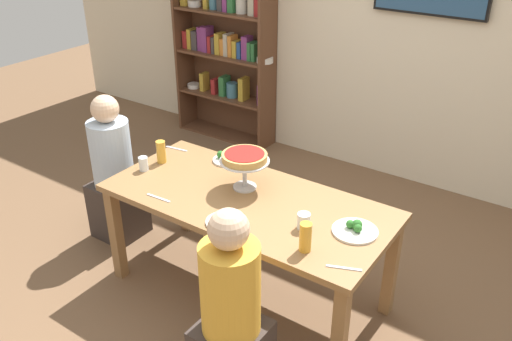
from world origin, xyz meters
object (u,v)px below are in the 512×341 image
at_px(bookshelf, 225,32).
at_px(water_glass_clear_far, 143,164).
at_px(diner_head_west, 115,178).
at_px(cutlery_knife_near, 177,149).
at_px(beer_glass_amber_tall, 305,237).
at_px(diner_near_right, 231,321).
at_px(salad_plate_spare, 226,158).
at_px(beer_glass_amber_short, 161,152).
at_px(cutlery_fork_far, 344,268).
at_px(dining_table, 247,211).
at_px(cutlery_fork_near, 158,198).
at_px(deep_dish_pizza_stand, 245,160).
at_px(salad_plate_near_diner, 355,229).
at_px(salad_plate_far_diner, 225,221).
at_px(water_glass_clear_near, 304,221).

distance_m(bookshelf, water_glass_clear_far, 2.31).
height_order(diner_head_west, cutlery_knife_near, diner_head_west).
bearing_deg(beer_glass_amber_tall, bookshelf, 134.67).
bearing_deg(beer_glass_amber_tall, diner_near_right, -111.18).
relative_size(salad_plate_spare, beer_glass_amber_short, 1.31).
xyz_separation_m(diner_head_west, cutlery_fork_far, (2.02, -0.29, 0.25)).
bearing_deg(dining_table, cutlery_fork_near, -145.72).
height_order(dining_table, diner_near_right, diner_near_right).
bearing_deg(deep_dish_pizza_stand, salad_plate_spare, 144.64).
relative_size(bookshelf, water_glass_clear_far, 23.02).
xyz_separation_m(salad_plate_near_diner, water_glass_clear_far, (-1.49, -0.13, 0.03)).
distance_m(bookshelf, cutlery_fork_far, 3.40).
relative_size(diner_near_right, beer_glass_amber_tall, 6.95).
xyz_separation_m(diner_head_west, salad_plate_far_diner, (1.28, -0.30, 0.26)).
bearing_deg(beer_glass_amber_tall, cutlery_fork_far, -5.36).
bearing_deg(cutlery_fork_far, deep_dish_pizza_stand, 134.91).
distance_m(water_glass_clear_far, cutlery_fork_near, 0.40).
bearing_deg(cutlery_fork_far, salad_plate_far_diner, 159.18).
xyz_separation_m(dining_table, cutlery_fork_near, (-0.45, -0.31, 0.09)).
height_order(beer_glass_amber_tall, water_glass_clear_near, beer_glass_amber_tall).
bearing_deg(water_glass_clear_near, dining_table, 169.44).
bearing_deg(salad_plate_far_diner, salad_plate_spare, 126.74).
bearing_deg(salad_plate_spare, beer_glass_amber_short, -143.42).
xyz_separation_m(deep_dish_pizza_stand, cutlery_fork_near, (-0.36, -0.41, -0.20)).
bearing_deg(diner_head_west, diner_near_right, -23.46).
height_order(diner_near_right, salad_plate_spare, diner_near_right).
height_order(salad_plate_spare, water_glass_clear_far, water_glass_clear_far).
xyz_separation_m(beer_glass_amber_tall, water_glass_clear_far, (-1.34, 0.17, -0.03)).
bearing_deg(beer_glass_amber_tall, diner_head_west, 171.41).
xyz_separation_m(water_glass_clear_far, cutlery_fork_far, (1.58, -0.19, -0.05)).
relative_size(beer_glass_amber_tall, cutlery_knife_near, 0.92).
xyz_separation_m(deep_dish_pizza_stand, salad_plate_far_diner, (0.14, -0.39, -0.18)).
bearing_deg(bookshelf, cutlery_knife_near, -63.56).
height_order(bookshelf, deep_dish_pizza_stand, bookshelf).
bearing_deg(diner_head_west, dining_table, -0.54).
xyz_separation_m(diner_head_west, water_glass_clear_far, (0.44, -0.10, 0.30)).
bearing_deg(beer_glass_amber_short, water_glass_clear_far, -96.41).
height_order(diner_near_right, cutlery_fork_near, diner_near_right).
bearing_deg(water_glass_clear_near, salad_plate_near_diner, 26.89).
bearing_deg(salad_plate_spare, diner_head_west, -158.59).
xyz_separation_m(bookshelf, salad_plate_spare, (1.27, -1.68, -0.37)).
bearing_deg(beer_glass_amber_tall, water_glass_clear_far, 172.84).
xyz_separation_m(cutlery_knife_near, cutlery_fork_far, (1.62, -0.56, 0.00)).
height_order(diner_near_right, salad_plate_far_diner, diner_near_right).
height_order(diner_head_west, salad_plate_spare, diner_head_west).
xyz_separation_m(dining_table, diner_head_west, (-1.23, 0.01, -0.16)).
bearing_deg(beer_glass_amber_short, beer_glass_amber_tall, -13.74).
relative_size(dining_table, water_glass_clear_far, 18.70).
distance_m(diner_near_right, cutlery_knife_near, 1.57).
height_order(bookshelf, cutlery_knife_near, bookshelf).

